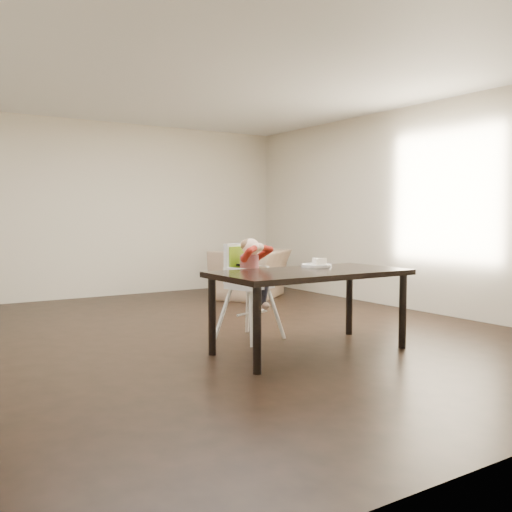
# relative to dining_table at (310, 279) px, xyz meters

# --- Properties ---
(ground) EXTENTS (7.00, 7.00, 0.00)m
(ground) POSITION_rel_dining_table_xyz_m (-0.38, 1.11, -0.67)
(ground) COLOR black
(ground) RESTS_ON ground
(room_walls) EXTENTS (6.02, 7.02, 2.71)m
(room_walls) POSITION_rel_dining_table_xyz_m (-0.38, 1.11, 1.18)
(room_walls) COLOR beige
(room_walls) RESTS_ON ground
(dining_table) EXTENTS (1.80, 0.90, 0.75)m
(dining_table) POSITION_rel_dining_table_xyz_m (0.00, 0.00, 0.00)
(dining_table) COLOR black
(dining_table) RESTS_ON ground
(high_chair) EXTENTS (0.53, 0.53, 1.02)m
(high_chair) POSITION_rel_dining_table_xyz_m (-0.19, 0.77, 0.05)
(high_chair) COLOR white
(high_chair) RESTS_ON ground
(plate) EXTENTS (0.39, 0.39, 0.08)m
(plate) POSITION_rel_dining_table_xyz_m (0.29, 0.25, 0.11)
(plate) COLOR white
(plate) RESTS_ON dining_table
(armchair) EXTENTS (1.34, 1.27, 0.98)m
(armchair) POSITION_rel_dining_table_xyz_m (1.43, 3.25, -0.18)
(armchair) COLOR #A08366
(armchair) RESTS_ON ground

